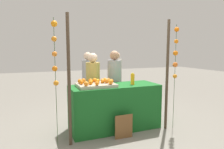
{
  "coord_description": "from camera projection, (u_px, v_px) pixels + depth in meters",
  "views": [
    {
      "loc": [
        -1.53,
        -3.67,
        1.62
      ],
      "look_at": [
        0.0,
        0.15,
        1.11
      ],
      "focal_mm": 31.8,
      "sensor_mm": 36.0,
      "label": 1
    }
  ],
  "objects": [
    {
      "name": "orange_9",
      "position": [
        110.0,
        82.0,
        3.77
      ],
      "size": [
        0.09,
        0.09,
        0.09
      ],
      "primitive_type": "sphere",
      "color": "orange",
      "rests_on": "orange_tray"
    },
    {
      "name": "vendor_left",
      "position": [
        93.0,
        90.0,
        4.5
      ],
      "size": [
        0.31,
        0.31,
        1.56
      ],
      "color": "tan",
      "rests_on": "ground_plane"
    },
    {
      "name": "orange_13",
      "position": [
        97.0,
        81.0,
        3.87
      ],
      "size": [
        0.08,
        0.08,
        0.08
      ],
      "primitive_type": "sphere",
      "color": "orange",
      "rests_on": "orange_tray"
    },
    {
      "name": "crowd_person_1",
      "position": [
        117.0,
        79.0,
        6.17
      ],
      "size": [
        0.31,
        0.31,
        1.56
      ],
      "color": "beige",
      "rests_on": "ground_plane"
    },
    {
      "name": "orange_8",
      "position": [
        98.0,
        81.0,
        3.96
      ],
      "size": [
        0.08,
        0.08,
        0.08
      ],
      "primitive_type": "sphere",
      "color": "orange",
      "rests_on": "orange_tray"
    },
    {
      "name": "garland_strand_right",
      "position": [
        176.0,
        54.0,
        3.99
      ],
      "size": [
        0.11,
        0.1,
        2.13
      ],
      "color": "#2D4C23",
      "rests_on": "ground_plane"
    },
    {
      "name": "chalkboard_sign",
      "position": [
        124.0,
        127.0,
        3.65
      ],
      "size": [
        0.35,
        0.03,
        0.46
      ],
      "color": "brown",
      "rests_on": "ground_plane"
    },
    {
      "name": "orange_17",
      "position": [
        97.0,
        84.0,
        3.64
      ],
      "size": [
        0.07,
        0.07,
        0.07
      ],
      "primitive_type": "sphere",
      "color": "orange",
      "rests_on": "orange_tray"
    },
    {
      "name": "canopy_post_right",
      "position": [
        167.0,
        76.0,
        4.01
      ],
      "size": [
        0.06,
        0.06,
        2.22
      ],
      "primitive_type": "cylinder",
      "color": "#473828",
      "rests_on": "ground_plane"
    },
    {
      "name": "orange_4",
      "position": [
        105.0,
        80.0,
        4.08
      ],
      "size": [
        0.08,
        0.08,
        0.08
      ],
      "primitive_type": "sphere",
      "color": "orange",
      "rests_on": "orange_tray"
    },
    {
      "name": "orange_10",
      "position": [
        84.0,
        80.0,
        3.98
      ],
      "size": [
        0.09,
        0.09,
        0.09
      ],
      "primitive_type": "sphere",
      "color": "orange",
      "rests_on": "orange_tray"
    },
    {
      "name": "orange_14",
      "position": [
        108.0,
        80.0,
        4.01
      ],
      "size": [
        0.09,
        0.09,
        0.09
      ],
      "primitive_type": "sphere",
      "color": "orange",
      "rests_on": "orange_tray"
    },
    {
      "name": "orange_11",
      "position": [
        106.0,
        81.0,
        3.91
      ],
      "size": [
        0.09,
        0.09,
        0.09
      ],
      "primitive_type": "sphere",
      "color": "orange",
      "rests_on": "orange_tray"
    },
    {
      "name": "canopy_post_left",
      "position": [
        69.0,
        81.0,
        3.29
      ],
      "size": [
        0.06,
        0.06,
        2.22
      ],
      "primitive_type": "cylinder",
      "color": "#473828",
      "rests_on": "ground_plane"
    },
    {
      "name": "crowd_person_0",
      "position": [
        88.0,
        83.0,
        5.35
      ],
      "size": [
        0.31,
        0.31,
        1.57
      ],
      "color": "#99999E",
      "rests_on": "ground_plane"
    },
    {
      "name": "ground_plane",
      "position": [
        115.0,
        128.0,
        4.15
      ],
      "size": [
        24.0,
        24.0,
        0.0
      ],
      "primitive_type": "plane",
      "color": "gray"
    },
    {
      "name": "stall_counter",
      "position": [
        115.0,
        107.0,
        4.09
      ],
      "size": [
        1.81,
        0.71,
        0.91
      ],
      "primitive_type": "cube",
      "color": "#196023",
      "rests_on": "ground_plane"
    },
    {
      "name": "orange_0",
      "position": [
        90.0,
        83.0,
        3.73
      ],
      "size": [
        0.08,
        0.08,
        0.08
      ],
      "primitive_type": "sphere",
      "color": "orange",
      "rests_on": "orange_tray"
    },
    {
      "name": "orange_2",
      "position": [
        90.0,
        81.0,
        3.99
      ],
      "size": [
        0.08,
        0.08,
        0.08
      ],
      "primitive_type": "sphere",
      "color": "orange",
      "rests_on": "orange_tray"
    },
    {
      "name": "orange_1",
      "position": [
        103.0,
        81.0,
        3.91
      ],
      "size": [
        0.08,
        0.08,
        0.08
      ],
      "primitive_type": "sphere",
      "color": "orange",
      "rests_on": "orange_tray"
    },
    {
      "name": "vendor_right",
      "position": [
        114.0,
        87.0,
        4.66
      ],
      "size": [
        0.32,
        0.32,
        1.61
      ],
      "color": "#99999E",
      "rests_on": "ground_plane"
    },
    {
      "name": "orange_5",
      "position": [
        81.0,
        82.0,
        3.76
      ],
      "size": [
        0.08,
        0.08,
        0.08
      ],
      "primitive_type": "sphere",
      "color": "orange",
      "rests_on": "orange_tray"
    },
    {
      "name": "orange_7",
      "position": [
        95.0,
        80.0,
        4.04
      ],
      "size": [
        0.08,
        0.08,
        0.08
      ],
      "primitive_type": "sphere",
      "color": "orange",
      "rests_on": "orange_tray"
    },
    {
      "name": "orange_tray",
      "position": [
        96.0,
        85.0,
        3.87
      ],
      "size": [
        0.73,
        0.54,
        0.06
      ],
      "primitive_type": "cube",
      "color": "#B2AD99",
      "rests_on": "stall_counter"
    },
    {
      "name": "orange_16",
      "position": [
        91.0,
        81.0,
        3.88
      ],
      "size": [
        0.08,
        0.08,
        0.08
      ],
      "primitive_type": "sphere",
      "color": "orange",
      "rests_on": "orange_tray"
    },
    {
      "name": "orange_12",
      "position": [
        111.0,
        81.0,
        3.91
      ],
      "size": [
        0.08,
        0.08,
        0.08
      ],
      "primitive_type": "sphere",
      "color": "orange",
      "rests_on": "orange_tray"
    },
    {
      "name": "orange_6",
      "position": [
        80.0,
        81.0,
        3.89
      ],
      "size": [
        0.09,
        0.09,
        0.09
      ],
      "primitive_type": "sphere",
      "color": "orange",
      "rests_on": "orange_tray"
    },
    {
      "name": "garland_strand_left",
      "position": [
        55.0,
        52.0,
        3.13
      ],
      "size": [
        0.11,
        0.1,
        2.13
      ],
      "color": "#2D4C23",
      "rests_on": "ground_plane"
    },
    {
      "name": "orange_15",
      "position": [
        103.0,
        81.0,
        3.98
      ],
      "size": [
        0.08,
        0.08,
        0.08
      ],
      "primitive_type": "sphere",
      "color": "orange",
      "rests_on": "orange_tray"
    },
    {
      "name": "orange_3",
      "position": [
        86.0,
        84.0,
        3.58
      ],
      "size": [
        0.09,
        0.09,
        0.09
      ],
      "primitive_type": "sphere",
      "color": "orange",
      "rests_on": "orange_tray"
    },
    {
      "name": "juice_bottle",
      "position": [
        133.0,
        79.0,
        4.09
      ],
      "size": [
        0.08,
        0.08,
        0.24
      ],
      "color": "#F1A817",
      "rests_on": "stall_counter"
    }
  ]
}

